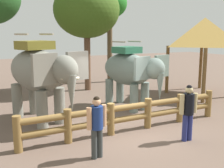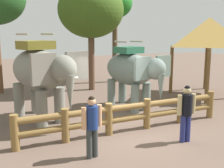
{
  "view_description": "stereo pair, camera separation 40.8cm",
  "coord_description": "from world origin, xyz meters",
  "px_view_note": "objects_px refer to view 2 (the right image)",
  "views": [
    {
      "loc": [
        -4.55,
        -7.65,
        3.27
      ],
      "look_at": [
        0.0,
        1.37,
        1.4
      ],
      "focal_mm": 44.17,
      "sensor_mm": 36.0,
      "label": 1
    },
    {
      "loc": [
        -4.18,
        -7.82,
        3.27
      ],
      "look_at": [
        0.0,
        1.37,
        1.4
      ],
      "focal_mm": 44.17,
      "sensor_mm": 36.0,
      "label": 2
    }
  ],
  "objects_px": {
    "elephant_center": "(132,71)",
    "tree_far_right": "(91,10)",
    "tourist_woman_in_black": "(92,123)",
    "tree_back_center": "(115,6)",
    "thatched_shelter": "(209,33)",
    "tourist_man_in_blue": "(186,110)",
    "elephant_near_left": "(40,72)",
    "log_fence": "(129,114)"
  },
  "relations": [
    {
      "from": "tourist_man_in_blue",
      "to": "thatched_shelter",
      "type": "relative_size",
      "value": 0.43
    },
    {
      "from": "tree_back_center",
      "to": "tree_far_right",
      "type": "height_order",
      "value": "tree_back_center"
    },
    {
      "from": "elephant_near_left",
      "to": "tree_back_center",
      "type": "height_order",
      "value": "tree_back_center"
    },
    {
      "from": "elephant_near_left",
      "to": "tourist_man_in_blue",
      "type": "xyz_separation_m",
      "value": [
        3.57,
        -3.92,
        -0.83
      ]
    },
    {
      "from": "log_fence",
      "to": "tourist_woman_in_black",
      "type": "relative_size",
      "value": 4.48
    },
    {
      "from": "tourist_woman_in_black",
      "to": "tourist_man_in_blue",
      "type": "height_order",
      "value": "tourist_man_in_blue"
    },
    {
      "from": "tourist_woman_in_black",
      "to": "thatched_shelter",
      "type": "bearing_deg",
      "value": 29.13
    },
    {
      "from": "tourist_woman_in_black",
      "to": "tourist_man_in_blue",
      "type": "relative_size",
      "value": 0.96
    },
    {
      "from": "log_fence",
      "to": "elephant_near_left",
      "type": "height_order",
      "value": "elephant_near_left"
    },
    {
      "from": "tree_far_right",
      "to": "tree_back_center",
      "type": "bearing_deg",
      "value": 38.36
    },
    {
      "from": "tourist_woman_in_black",
      "to": "tree_back_center",
      "type": "relative_size",
      "value": 0.27
    },
    {
      "from": "log_fence",
      "to": "tourist_man_in_blue",
      "type": "xyz_separation_m",
      "value": [
        1.15,
        -1.51,
        0.41
      ]
    },
    {
      "from": "thatched_shelter",
      "to": "tree_back_center",
      "type": "relative_size",
      "value": 0.66
    },
    {
      "from": "log_fence",
      "to": "tourist_man_in_blue",
      "type": "distance_m",
      "value": 1.94
    },
    {
      "from": "log_fence",
      "to": "elephant_near_left",
      "type": "bearing_deg",
      "value": 135.25
    },
    {
      "from": "tourist_man_in_blue",
      "to": "tree_back_center",
      "type": "distance_m",
      "value": 11.51
    },
    {
      "from": "tourist_woman_in_black",
      "to": "tree_far_right",
      "type": "height_order",
      "value": "tree_far_right"
    },
    {
      "from": "tree_far_right",
      "to": "thatched_shelter",
      "type": "bearing_deg",
      "value": -38.21
    },
    {
      "from": "elephant_center",
      "to": "tree_back_center",
      "type": "xyz_separation_m",
      "value": [
        2.19,
        6.43,
        3.37
      ]
    },
    {
      "from": "thatched_shelter",
      "to": "tree_back_center",
      "type": "height_order",
      "value": "tree_back_center"
    },
    {
      "from": "log_fence",
      "to": "thatched_shelter",
      "type": "distance_m",
      "value": 7.56
    },
    {
      "from": "elephant_center",
      "to": "tourist_man_in_blue",
      "type": "xyz_separation_m",
      "value": [
        -0.34,
        -4.05,
        -0.64
      ]
    },
    {
      "from": "elephant_near_left",
      "to": "thatched_shelter",
      "type": "distance_m",
      "value": 8.89
    },
    {
      "from": "elephant_center",
      "to": "tourist_woman_in_black",
      "type": "xyz_separation_m",
      "value": [
        -3.3,
        -3.9,
        -0.69
      ]
    },
    {
      "from": "thatched_shelter",
      "to": "tree_far_right",
      "type": "relative_size",
      "value": 0.66
    },
    {
      "from": "elephant_center",
      "to": "thatched_shelter",
      "type": "xyz_separation_m",
      "value": [
        4.82,
        0.63,
        1.64
      ]
    },
    {
      "from": "elephant_center",
      "to": "tree_far_right",
      "type": "height_order",
      "value": "tree_far_right"
    },
    {
      "from": "tree_far_right",
      "to": "tourist_woman_in_black",
      "type": "bearing_deg",
      "value": -110.27
    },
    {
      "from": "elephant_near_left",
      "to": "tree_back_center",
      "type": "relative_size",
      "value": 0.64
    },
    {
      "from": "tree_back_center",
      "to": "tree_far_right",
      "type": "bearing_deg",
      "value": -141.64
    },
    {
      "from": "elephant_near_left",
      "to": "tree_back_center",
      "type": "xyz_separation_m",
      "value": [
        6.1,
        6.57,
        3.19
      ]
    },
    {
      "from": "elephant_center",
      "to": "thatched_shelter",
      "type": "distance_m",
      "value": 5.13
    },
    {
      "from": "tourist_woman_in_black",
      "to": "tree_back_center",
      "type": "bearing_deg",
      "value": 62.02
    },
    {
      "from": "tourist_woman_in_black",
      "to": "tourist_man_in_blue",
      "type": "distance_m",
      "value": 2.97
    },
    {
      "from": "elephant_center",
      "to": "tourist_woman_in_black",
      "type": "bearing_deg",
      "value": -130.24
    },
    {
      "from": "elephant_center",
      "to": "tree_far_right",
      "type": "distance_m",
      "value": 5.39
    },
    {
      "from": "tree_back_center",
      "to": "tree_far_right",
      "type": "relative_size",
      "value": 1.0
    },
    {
      "from": "tourist_man_in_blue",
      "to": "tree_back_center",
      "type": "xyz_separation_m",
      "value": [
        2.53,
        10.48,
        4.02
      ]
    },
    {
      "from": "elephant_center",
      "to": "tree_back_center",
      "type": "height_order",
      "value": "tree_back_center"
    },
    {
      "from": "elephant_near_left",
      "to": "tree_far_right",
      "type": "height_order",
      "value": "tree_far_right"
    },
    {
      "from": "tourist_man_in_blue",
      "to": "tree_far_right",
      "type": "relative_size",
      "value": 0.29
    },
    {
      "from": "tree_back_center",
      "to": "elephant_near_left",
      "type": "bearing_deg",
      "value": -132.9
    }
  ]
}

